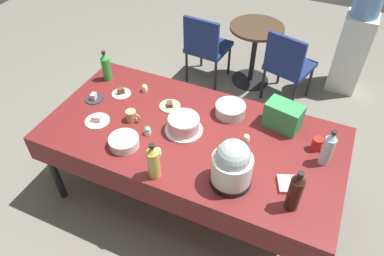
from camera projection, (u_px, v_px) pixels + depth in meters
The scene contains 27 objects.
ground at pixel (192, 194), 3.14m from camera, with size 9.00×9.00×0.00m, color slate.
potluck_table at pixel (192, 139), 2.67m from camera, with size 2.20×1.10×0.75m.
frosted_layer_cake at pixel (184, 125), 2.61m from camera, with size 0.28×0.28×0.12m.
slow_cooker at pixel (232, 165), 2.19m from camera, with size 0.27×0.27×0.35m.
glass_salad_bowl at pixel (230, 110), 2.76m from camera, with size 0.23×0.23×0.09m, color #B2C6BC.
ceramic_snack_bowl at pixel (124, 142), 2.51m from camera, with size 0.21×0.21×0.07m, color silver.
dessert_plate_charcoal at pixel (94, 98), 2.91m from camera, with size 0.15×0.15×0.06m.
dessert_plate_cream at pixel (97, 120), 2.71m from camera, with size 0.19×0.19×0.05m.
dessert_plate_white at pixel (121, 93), 2.96m from camera, with size 0.16×0.16×0.06m.
dessert_plate_sage at pixel (170, 106), 2.85m from camera, with size 0.17×0.17×0.04m.
cupcake_cocoa at pixel (158, 152), 2.45m from camera, with size 0.05×0.05×0.07m.
cupcake_lemon at pixel (223, 149), 2.47m from camera, with size 0.05×0.05×0.07m.
cupcake_berry at pixel (148, 131), 2.60m from camera, with size 0.05×0.05×0.07m.
cupcake_vanilla at pixel (145, 88), 2.98m from camera, with size 0.05×0.05×0.07m.
cupcake_rose at pixel (246, 138), 2.54m from camera, with size 0.05×0.05×0.07m.
soda_bottle_ginger_ale at pixel (153, 162), 2.25m from camera, with size 0.08×0.08×0.29m.
soda_bottle_lime_soda at pixel (106, 67), 3.04m from camera, with size 0.08×0.08×0.27m.
soda_bottle_cola at pixel (295, 191), 2.07m from camera, with size 0.09×0.09×0.31m.
soda_bottle_water at pixel (328, 149), 2.33m from camera, with size 0.07×0.07×0.29m.
coffee_mug_tan at pixel (132, 116), 2.70m from camera, with size 0.12×0.08×0.09m.
coffee_mug_red at pixel (317, 144), 2.48m from camera, with size 0.11×0.07×0.10m.
soda_carton at pixel (283, 116), 2.62m from camera, with size 0.26×0.16×0.20m, color #338C4C.
paper_napkin_stack at pixel (289, 184), 2.27m from camera, with size 0.14×0.14×0.02m, color pink.
maroon_chair_left at pixel (206, 45), 4.05m from camera, with size 0.47×0.47×0.85m.
maroon_chair_right at pixel (288, 63), 3.77m from camera, with size 0.54×0.54×0.85m.
round_cafe_table at pixel (255, 44), 4.05m from camera, with size 0.60×0.60×0.72m.
water_cooler at pixel (354, 42), 3.90m from camera, with size 0.32×0.32×1.24m.
Camera 1 is at (0.78, -1.73, 2.58)m, focal length 33.46 mm.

